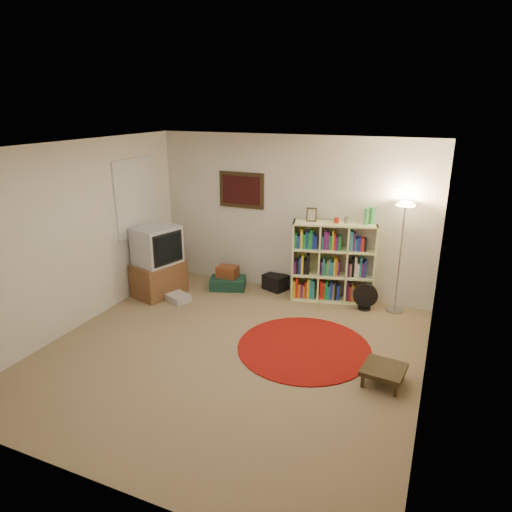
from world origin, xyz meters
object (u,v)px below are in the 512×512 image
(floor_fan, at_px, (365,297))
(tv_stand, at_px, (158,263))
(floor_lamp, at_px, (404,221))
(side_table, at_px, (384,370))
(suitcase, at_px, (228,283))
(bookshelf, at_px, (332,263))

(floor_fan, bearing_deg, tv_stand, 177.30)
(floor_lamp, height_order, side_table, floor_lamp)
(tv_stand, height_order, side_table, tv_stand)
(floor_fan, xyz_separation_m, suitcase, (-2.25, -0.07, -0.12))
(floor_fan, distance_m, side_table, 1.91)
(floor_fan, xyz_separation_m, tv_stand, (-3.16, -0.71, 0.33))
(bookshelf, height_order, floor_fan, bookshelf)
(floor_lamp, bearing_deg, tv_stand, -166.77)
(floor_fan, relative_size, tv_stand, 0.37)
(tv_stand, xyz_separation_m, side_table, (3.69, -1.13, -0.37))
(floor_fan, relative_size, suitcase, 0.63)
(floor_fan, distance_m, tv_stand, 3.25)
(floor_lamp, xyz_separation_m, suitcase, (-2.68, -0.20, -1.29))
(floor_lamp, bearing_deg, floor_fan, -162.19)
(bookshelf, distance_m, suitcase, 1.77)
(bookshelf, distance_m, floor_lamp, 1.27)
(tv_stand, relative_size, side_table, 2.31)
(bookshelf, height_order, tv_stand, bookshelf)
(floor_lamp, bearing_deg, side_table, -86.69)
(tv_stand, relative_size, suitcase, 1.69)
(suitcase, bearing_deg, bookshelf, -11.03)
(bookshelf, xyz_separation_m, suitcase, (-1.68, -0.24, -0.51))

